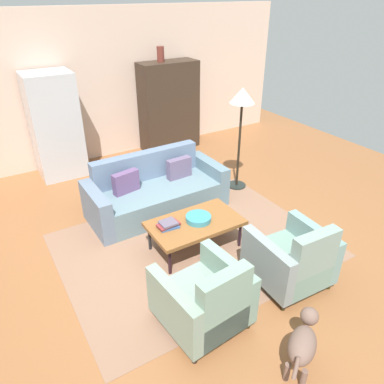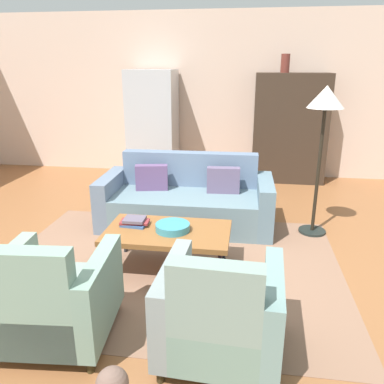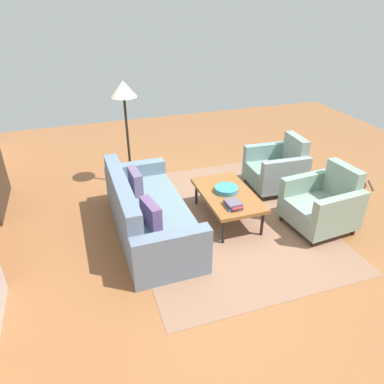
% 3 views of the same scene
% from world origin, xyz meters
% --- Properties ---
extents(ground_plane, '(10.21, 10.21, 0.00)m').
position_xyz_m(ground_plane, '(0.00, 0.00, 0.00)').
color(ground_plane, brown).
extents(wall_back, '(8.51, 0.12, 2.80)m').
position_xyz_m(wall_back, '(0.00, 3.65, 1.40)').
color(wall_back, beige).
rests_on(wall_back, ground).
extents(area_rug, '(3.40, 2.60, 0.01)m').
position_xyz_m(area_rug, '(0.05, 0.04, 0.00)').
color(area_rug, '#87624C').
rests_on(area_rug, ground).
extents(couch, '(2.12, 0.94, 0.86)m').
position_xyz_m(couch, '(0.04, 1.17, 0.29)').
color(couch, slate).
rests_on(couch, ground).
extents(coffee_table, '(1.20, 0.70, 0.42)m').
position_xyz_m(coffee_table, '(0.05, -0.01, 0.38)').
color(coffee_table, black).
rests_on(coffee_table, ground).
extents(armchair_left, '(0.86, 0.86, 0.88)m').
position_xyz_m(armchair_left, '(-0.55, -1.18, 0.34)').
color(armchair_left, black).
rests_on(armchair_left, ground).
extents(armchair_right, '(0.84, 0.84, 0.88)m').
position_xyz_m(armchair_right, '(0.64, -1.18, 0.34)').
color(armchair_right, '#2C2A18').
rests_on(armchair_right, ground).
extents(fruit_bowl, '(0.33, 0.33, 0.07)m').
position_xyz_m(fruit_bowl, '(0.10, -0.01, 0.45)').
color(fruit_bowl, teal).
rests_on(fruit_bowl, coffee_table).
extents(book_stack, '(0.29, 0.22, 0.07)m').
position_xyz_m(book_stack, '(-0.30, 0.07, 0.45)').
color(book_stack, '#35588F').
rests_on(book_stack, coffee_table).
extents(cabinet, '(1.20, 0.51, 1.80)m').
position_xyz_m(cabinet, '(1.45, 3.31, 0.90)').
color(cabinet, '#35271D').
rests_on(cabinet, ground).
extents(vase_tall, '(0.14, 0.14, 0.29)m').
position_xyz_m(vase_tall, '(1.30, 3.30, 1.94)').
color(vase_tall, brown).
rests_on(vase_tall, cabinet).
extents(refrigerator, '(0.80, 0.73, 1.85)m').
position_xyz_m(refrigerator, '(-0.88, 3.20, 0.93)').
color(refrigerator, '#B7BABF').
rests_on(refrigerator, ground).
extents(floor_lamp, '(0.40, 0.40, 1.72)m').
position_xyz_m(floor_lamp, '(1.59, 1.09, 1.44)').
color(floor_lamp, black).
rests_on(floor_lamp, ground).
extents(dog, '(0.62, 0.46, 0.48)m').
position_xyz_m(dog, '(-0.06, -2.01, 0.31)').
color(dog, brown).
rests_on(dog, ground).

